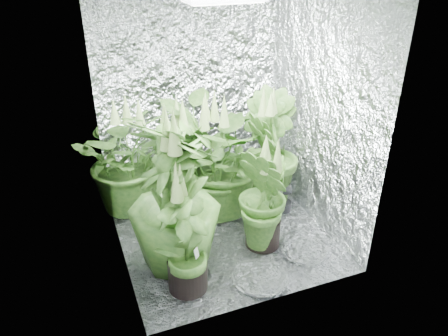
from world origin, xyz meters
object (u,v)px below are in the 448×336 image
Objects in this scene: plant_e at (220,161)px; plant_f at (186,237)px; plant_c at (268,151)px; plant_g at (264,199)px; plant_b at (193,160)px; circulation_fan at (280,194)px; plant_a at (128,158)px; plant_d at (174,197)px.

plant_e is 1.16× the size of plant_f.
plant_c is 1.19× the size of plant_g.
plant_b is at bearing 136.73° from plant_e.
plant_e is at bearing -174.23° from plant_c.
circulation_fan is (0.51, -0.12, -0.36)m from plant_e.
plant_f is at bearing -134.71° from circulation_fan.
plant_b is (0.50, -0.21, -0.01)m from plant_a.
plant_a is at bearing 157.22° from plant_b.
plant_b is at bearing -22.78° from plant_a.
plant_g is (0.84, -0.88, -0.08)m from plant_a.
plant_g is at bearing -46.12° from plant_a.
plant_g is at bearing -71.85° from plant_e.
plant_b reaches higher than circulation_fan.
plant_a is 0.99× the size of plant_b.
plant_a is at bearing 100.26° from plant_d.
plant_a is 1.14× the size of plant_g.
plant_f reaches higher than plant_g.
plant_g reaches higher than circulation_fan.
plant_g is 0.57m from circulation_fan.
plant_f is 0.73m from plant_g.
plant_g is (0.68, 0.25, -0.01)m from plant_f.
plant_d reaches higher than circulation_fan.
plant_b is 0.65m from plant_c.
plant_c is 1.13m from plant_d.
circulation_fan is at bearing -73.90° from plant_c.
plant_b is 2.77× the size of circulation_fan.
plant_g is at bearing -62.94° from plant_b.
plant_b is 0.97× the size of plant_c.
plant_e is at bearing 108.15° from plant_g.
plant_d reaches higher than plant_e.
plant_f is at bearing -89.17° from plant_d.
plant_c is 0.39m from circulation_fan.
plant_f is 2.47× the size of circulation_fan.
plant_c is 1.01× the size of plant_e.
plant_e is (0.68, -0.38, 0.02)m from plant_a.
circulation_fan is (1.19, -0.50, -0.34)m from plant_a.
plant_e is (-0.46, -0.05, 0.01)m from plant_c.
plant_a reaches higher than circulation_fan.
circulation_fan is (0.35, 0.38, -0.25)m from plant_g.
plant_d is 0.72m from plant_e.
plant_c reaches higher than plant_a.
plant_d is 3.26× the size of circulation_fan.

